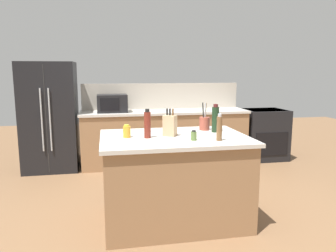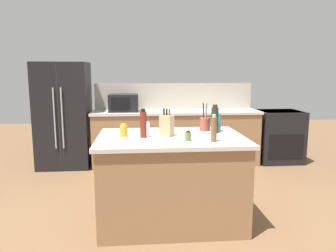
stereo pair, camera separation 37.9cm
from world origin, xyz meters
name	(u,v)px [view 1 (the left image)]	position (x,y,z in m)	size (l,w,h in m)	color
ground_plane	(174,219)	(0.00, 0.00, 0.00)	(14.00, 14.00, 0.00)	brown
back_counter_run	(165,137)	(0.30, 2.20, 0.47)	(2.88, 0.66, 0.94)	#936B47
wall_backsplash	(162,96)	(0.30, 2.52, 1.17)	(2.84, 0.03, 0.46)	#B2A899
kitchen_island	(174,178)	(0.00, 0.00, 0.47)	(1.54, 1.07, 0.94)	#936B47
refrigerator	(50,117)	(-1.61, 2.25, 0.88)	(0.86, 0.75, 1.76)	black
range_oven	(264,134)	(2.16, 2.20, 0.47)	(0.76, 0.65, 0.92)	black
microwave	(112,103)	(-0.60, 2.20, 1.09)	(0.49, 0.39, 0.29)	black
knife_block	(170,125)	(-0.04, 0.02, 1.05)	(0.16, 0.16, 0.29)	tan
utensil_crock	(204,123)	(0.42, 0.29, 1.02)	(0.12, 0.12, 0.32)	brown
pepper_grinder	(219,128)	(0.39, -0.31, 1.07)	(0.06, 0.06, 0.27)	brown
honey_jar	(127,131)	(-0.50, 0.02, 1.00)	(0.08, 0.08, 0.14)	gold
dish_soap_bottle	(217,121)	(0.57, 0.26, 1.04)	(0.06, 0.06, 0.22)	#3384BC
vinegar_bottle	(147,124)	(-0.29, -0.04, 1.08)	(0.07, 0.07, 0.30)	maroon
wine_bottle	(215,119)	(0.50, 0.14, 1.09)	(0.08, 0.08, 0.32)	black
salt_shaker	(149,127)	(-0.23, 0.30, 0.99)	(0.05, 0.05, 0.11)	silver
spice_jar_oregano	(194,136)	(0.15, -0.24, 0.99)	(0.06, 0.06, 0.10)	#567038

